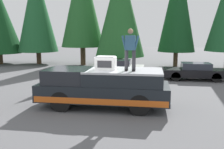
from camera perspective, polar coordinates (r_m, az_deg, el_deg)
The scene contains 10 objects.
ground_plane at distance 11.00m, azimuth -3.74°, elevation -7.29°, with size 90.00×90.00×0.00m, color #565659.
pickup_truck at distance 10.71m, azimuth -1.96°, elevation -2.92°, with size 2.01×5.54×1.65m.
compressor_unit at distance 10.51m, azimuth -1.42°, elevation 2.67°, with size 0.65×0.84×0.56m.
person_on_truck_bed at distance 10.08m, azimuth 4.18°, elevation 5.92°, with size 0.29×0.72×1.69m.
parked_car_black at distance 17.82m, azimuth 18.28°, elevation 0.69°, with size 1.64×4.10×1.16m.
parked_car_white at distance 18.77m, azimuth 1.04°, elevation 1.60°, with size 1.64×4.10×1.16m.
conifer_left at distance 24.33m, azimuth 14.75°, elevation 15.22°, with size 3.40×3.40×10.02m.
conifer_center_left at distance 22.30m, azimuth 1.86°, elevation 14.73°, with size 4.30×4.30×9.29m.
conifer_center_right at distance 24.95m, azimuth -6.86°, elevation 16.43°, with size 4.10×4.10×10.60m.
conifer_right at distance 26.53m, azimuth -16.81°, elevation 14.14°, with size 3.96×3.96×9.69m.
Camera 1 is at (-10.27, -2.31, 3.20)m, focal length 40.15 mm.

